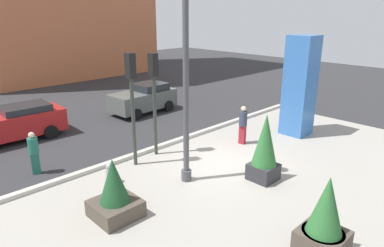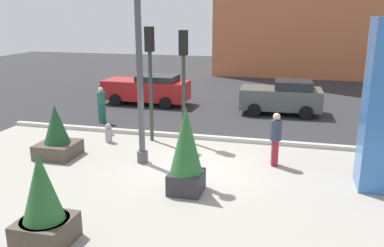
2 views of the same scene
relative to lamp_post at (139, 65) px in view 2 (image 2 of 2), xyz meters
name	(u,v)px [view 2 (image 2 of 2)]	position (x,y,z in m)	size (l,w,h in m)	color
ground_plane	(221,134)	(1.95, 3.88, -3.24)	(60.00, 60.00, 0.00)	#2D2D30
plaza_pavement	(182,196)	(1.95, -2.12, -3.24)	(18.00, 10.00, 0.02)	#9E998E
curb_strip	(217,138)	(1.95, 3.00, -3.16)	(18.00, 0.24, 0.16)	#B7B2A8
lamp_post	(139,65)	(0.00, 0.00, 0.00)	(0.44, 0.44, 6.65)	#4C4C51
potted_plant_curbside	(57,136)	(-3.03, -0.19, -2.49)	(1.28, 1.28, 1.83)	#4C4238
potted_plant_near_right	(186,151)	(2.00, -1.86, -2.04)	(0.91, 0.91, 2.44)	#2D2D33
potted_plant_mid_plaza	(43,205)	(-0.22, -5.13, -2.31)	(1.10, 1.10, 2.08)	#4C4238
fire_hydrant	(109,133)	(-2.04, 1.72, -2.87)	(0.36, 0.26, 0.75)	#99999E
traffic_light_corner	(184,68)	(0.70, 2.60, -0.39)	(0.28, 0.42, 4.21)	#333833
traffic_light_far_side	(150,65)	(-0.52, 2.36, -0.31)	(0.28, 0.42, 4.33)	#333833
car_far_lane	(282,97)	(4.18, 8.05, -2.40)	(3.93, 2.16, 1.67)	#565B56
car_intersection	(147,89)	(-2.97, 8.45, -2.41)	(4.61, 2.06, 1.60)	red
pedestrian_crossing	(101,103)	(-3.59, 4.29, -2.34)	(0.47, 0.47, 1.63)	#236656
pedestrian_on_sidewalk	(276,137)	(4.25, 0.81, -2.26)	(0.42, 0.42, 1.76)	maroon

